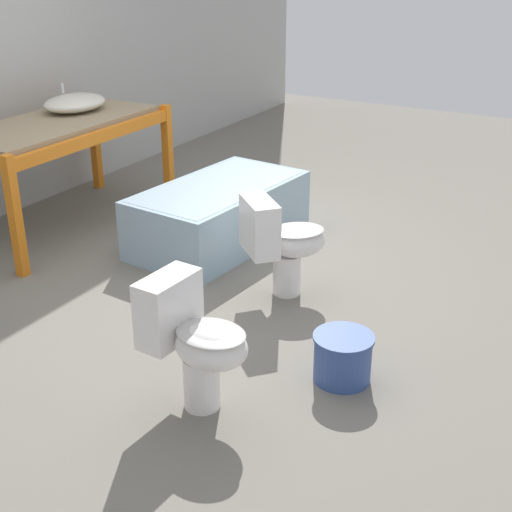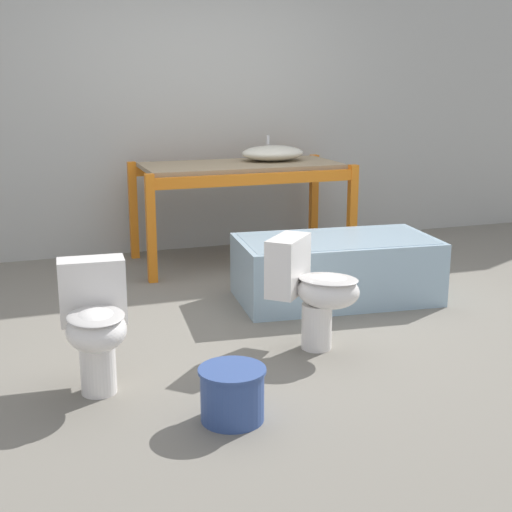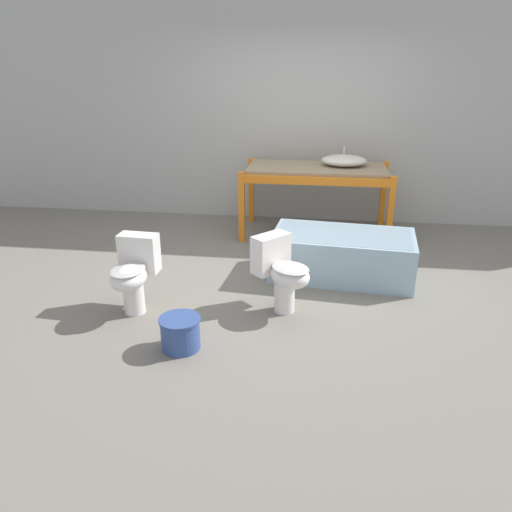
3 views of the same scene
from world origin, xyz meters
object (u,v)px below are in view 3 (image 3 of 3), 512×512
Objects in this scene: toilet_near at (133,272)px; bathtub_main at (342,252)px; toilet_far at (282,271)px; bucket_white at (180,332)px; sink_basin at (344,160)px.

bathtub_main is at bearing 32.56° from toilet_near.
bathtub_main is 1.00m from toilet_far.
bucket_white is at bearing 178.15° from toilet_far.
toilet_far is 1.07m from bucket_white.
toilet_near is 2.07× the size of bucket_white.
toilet_near is (-1.86, -2.39, -0.55)m from sink_basin.
toilet_far is 2.07× the size of bucket_white.
bucket_white is at bearing -40.75° from toilet_near.
toilet_near is 0.82m from bucket_white.
toilet_near and toilet_far have the same top height.
bathtub_main reaches higher than bucket_white.
toilet_near is 1.30m from toilet_far.
toilet_near is 1.00× the size of toilet_far.
toilet_far reaches higher than bathtub_main.
sink_basin is 2.34m from toilet_far.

